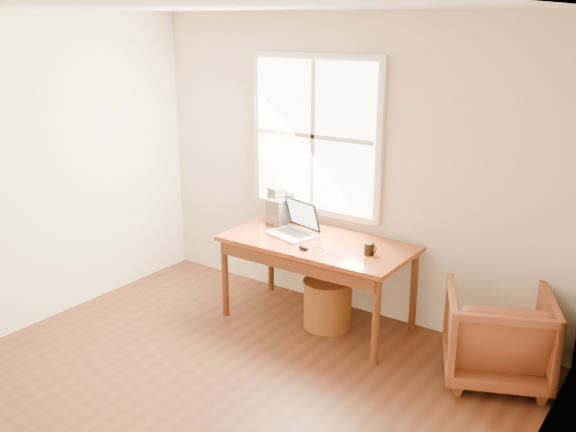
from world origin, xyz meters
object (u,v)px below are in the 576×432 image
(desk, at_px, (317,243))
(wicker_stool, at_px, (328,304))
(laptop, at_px, (291,220))
(cd_stack_a, at_px, (291,206))
(armchair, at_px, (497,335))
(coffee_mug, at_px, (369,249))

(desk, relative_size, wicker_stool, 3.92)
(laptop, distance_m, cd_stack_a, 0.43)
(armchair, bearing_deg, wicker_stool, -23.90)
(armchair, bearing_deg, laptop, -23.35)
(desk, relative_size, cd_stack_a, 5.58)
(laptop, bearing_deg, armchair, 16.64)
(laptop, height_order, coffee_mug, laptop)
(coffee_mug, height_order, cd_stack_a, cd_stack_a)
(laptop, bearing_deg, desk, 19.98)
(coffee_mug, bearing_deg, desk, 157.05)
(armchair, xyz_separation_m, wicker_stool, (-1.44, -0.00, -0.14))
(laptop, bearing_deg, coffee_mug, 14.97)
(desk, relative_size, armchair, 2.14)
(armchair, xyz_separation_m, laptop, (-1.81, -0.02, 0.55))
(laptop, distance_m, coffee_mug, 0.76)
(armchair, relative_size, wicker_stool, 1.83)
(desk, distance_m, coffee_mug, 0.51)
(armchair, bearing_deg, coffee_mug, -22.15)
(desk, relative_size, laptop, 3.96)
(desk, bearing_deg, cd_stack_a, 145.99)
(desk, relative_size, coffee_mug, 16.81)
(desk, height_order, armchair, desk)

